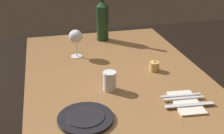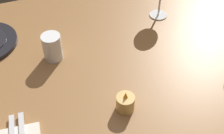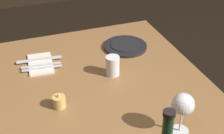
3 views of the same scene
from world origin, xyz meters
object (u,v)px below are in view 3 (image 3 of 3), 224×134
object	(u,v)px
water_tumbler	(113,67)
dinner_plate	(125,46)
wine_glass_left	(183,105)
folded_napkin	(41,64)
table_knife	(39,60)
fork_inner	(41,65)
votive_candle	(59,102)
fork_outer	(42,68)

from	to	relation	value
water_tumbler	dinner_plate	world-z (taller)	water_tumbler
wine_glass_left	water_tumbler	world-z (taller)	wine_glass_left
folded_napkin	table_knife	size ratio (longest dim) A/B	0.94
dinner_plate	wine_glass_left	bearing A→B (deg)	175.68
water_tumbler	fork_inner	size ratio (longest dim) A/B	0.50
wine_glass_left	folded_napkin	xyz separation A→B (m)	(0.62, 0.39, -0.11)
votive_candle	dinner_plate	distance (m)	0.55
wine_glass_left	water_tumbler	distance (m)	0.44
dinner_plate	fork_outer	bearing A→B (deg)	98.86
wine_glass_left	table_knife	distance (m)	0.76
wine_glass_left	dinner_plate	bearing A→B (deg)	-4.32
folded_napkin	votive_candle	bearing A→B (deg)	-177.26
votive_candle	table_knife	distance (m)	0.37
water_tumbler	fork_outer	size ratio (longest dim) A/B	0.50
water_tumbler	votive_candle	size ratio (longest dim) A/B	1.34
folded_napkin	fork_outer	size ratio (longest dim) A/B	1.10
water_tumbler	fork_outer	xyz separation A→B (m)	(0.14, 0.29, -0.03)
votive_candle	fork_inner	bearing A→B (deg)	2.96
water_tumbler	table_knife	distance (m)	0.36
fork_inner	folded_napkin	bearing A→B (deg)	0.00
water_tumbler	folded_napkin	bearing A→B (deg)	56.44
fork_inner	votive_candle	bearing A→B (deg)	-177.04
votive_candle	fork_outer	bearing A→B (deg)	3.22
dinner_plate	fork_inner	size ratio (longest dim) A/B	1.21
water_tumbler	table_knife	world-z (taller)	water_tumbler
wine_glass_left	water_tumbler	xyz separation A→B (m)	(0.42, 0.10, -0.08)
votive_candle	fork_inner	xyz separation A→B (m)	(0.31, 0.02, -0.01)
folded_napkin	table_knife	world-z (taller)	table_knife
folded_napkin	fork_outer	distance (m)	0.05
wine_glass_left	fork_outer	size ratio (longest dim) A/B	0.89
table_knife	fork_outer	bearing A→B (deg)	180.00
dinner_plate	folded_napkin	bearing A→B (deg)	92.33
wine_glass_left	water_tumbler	size ratio (longest dim) A/B	1.80
dinner_plate	votive_candle	bearing A→B (deg)	130.17
fork_inner	table_knife	xyz separation A→B (m)	(0.05, 0.00, 0.00)
dinner_plate	folded_napkin	xyz separation A→B (m)	(-0.02, 0.43, -0.00)
table_knife	folded_napkin	bearing A→B (deg)	180.00
dinner_plate	folded_napkin	size ratio (longest dim) A/B	1.10
fork_inner	dinner_plate	bearing A→B (deg)	-84.39
votive_candle	dinner_plate	world-z (taller)	votive_candle
water_tumbler	table_knife	xyz separation A→B (m)	(0.22, 0.29, -0.03)
votive_candle	table_knife	xyz separation A→B (m)	(0.36, 0.02, -0.01)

